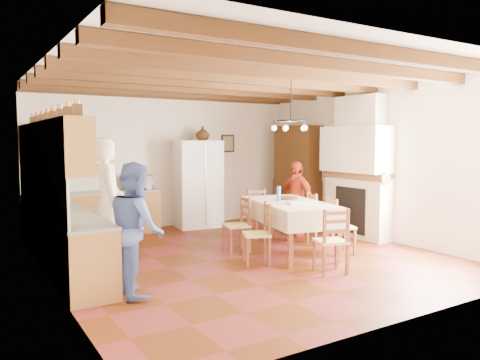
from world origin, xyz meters
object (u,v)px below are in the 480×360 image
person_woman_blue (136,228)px  chair_end_far (261,214)px  dining_table (290,207)px  chair_left_near (257,233)px  chair_right_near (341,226)px  microwave (139,182)px  person_man (108,203)px  person_woman_red (296,198)px  chair_end_near (331,240)px  hutch (298,175)px  refrigerator (197,184)px  chair_left_far (236,224)px  chair_right_far (320,218)px

person_woman_blue → chair_end_far: bearing=-53.4°
dining_table → chair_left_near: size_ratio=2.28×
chair_right_near → microwave: 4.33m
chair_end_far → person_man: bearing=-162.7°
chair_left_near → person_woman_red: person_woman_red is taller
chair_end_near → chair_end_far: (0.49, 2.55, 0.00)m
chair_end_far → person_man: person_man is taller
dining_table → person_man: bearing=166.9°
dining_table → person_woman_red: (1.00, 1.10, -0.04)m
chair_right_near → microwave: size_ratio=1.75×
person_woman_blue → person_woman_red: size_ratio=1.10×
hutch → chair_end_far: (-1.69, -0.97, -0.65)m
hutch → chair_left_near: bearing=-142.2°
chair_end_far → person_woman_red: (0.76, -0.16, 0.27)m
person_woman_blue → refrigerator: bearing=-30.9°
refrigerator → dining_table: 3.04m
chair_right_near → person_man: bearing=89.4°
hutch → microwave: size_ratio=4.12×
chair_left_near → person_man: size_ratio=0.49×
refrigerator → microwave: size_ratio=3.50×
chair_end_far → person_woman_blue: size_ratio=0.58×
chair_left_near → chair_left_far: bearing=-165.3°
person_woman_red → hutch: bearing=131.0°
refrigerator → chair_left_far: bearing=-94.8°
microwave → refrigerator: bearing=-0.5°
chair_right_near → person_woman_red: (0.31, 1.62, 0.27)m
person_woman_blue → microwave: person_woman_blue is taller
chair_right_far → microwave: size_ratio=1.75×
chair_right_far → person_woman_blue: size_ratio=0.58×
refrigerator → chair_right_near: size_ratio=2.00×
chair_end_near → person_woman_red: size_ratio=0.64×
microwave → person_man: bearing=-115.2°
microwave → chair_right_far: bearing=-45.6°
person_man → person_woman_red: person_man is taller
chair_right_near → chair_end_near: same height
chair_left_near → chair_end_far: (1.12, 1.56, 0.00)m
person_woman_red → microwave: size_ratio=2.75×
dining_table → person_woman_blue: person_woman_blue is taller
dining_table → person_woman_red: bearing=47.6°
chair_right_near → person_man: (-3.61, 1.19, 0.51)m
chair_end_near → chair_left_near: bearing=-40.4°
chair_end_near → microwave: size_ratio=1.75×
dining_table → chair_end_near: 1.35m
person_woman_blue → chair_right_near: bearing=-81.8°
hutch → person_woman_blue: bearing=-152.9°
dining_table → person_woman_red: size_ratio=1.45×
dining_table → microwave: microwave is taller
dining_table → person_woman_red: 1.49m
dining_table → chair_left_far: 0.97m
chair_right_near → person_woman_red: size_ratio=0.64×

